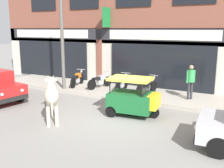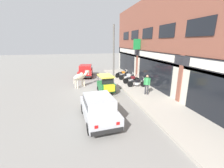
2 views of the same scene
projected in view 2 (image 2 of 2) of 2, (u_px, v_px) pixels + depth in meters
name	position (u px, v px, depth m)	size (l,w,h in m)	color
ground_plane	(98.00, 92.00, 13.23)	(90.00, 90.00, 0.00)	gray
sidewalk	(137.00, 88.00, 14.03)	(19.00, 2.98, 0.15)	#A8A093
shop_building	(158.00, 45.00, 13.36)	(23.00, 1.40, 8.40)	brown
cow	(80.00, 77.00, 14.36)	(1.61, 1.74, 1.61)	beige
car_0	(99.00, 107.00, 8.13)	(3.70, 1.86, 1.46)	black
car_1	(86.00, 70.00, 18.75)	(3.77, 2.11, 1.46)	black
auto_rickshaw	(106.00, 86.00, 12.72)	(2.04, 1.33, 1.52)	black
motorcycle_0	(122.00, 74.00, 17.92)	(0.67, 1.78, 0.88)	black
motorcycle_1	(127.00, 77.00, 16.59)	(0.68, 1.78, 0.88)	black
motorcycle_2	(131.00, 79.00, 15.32)	(0.52, 1.81, 0.88)	black
motorcycle_3	(137.00, 83.00, 14.01)	(0.64, 1.79, 0.88)	black
pedestrian	(147.00, 83.00, 11.82)	(0.32, 0.42, 1.60)	#2D2D33
utility_pole	(114.00, 52.00, 17.14)	(0.18, 0.18, 5.97)	#595651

